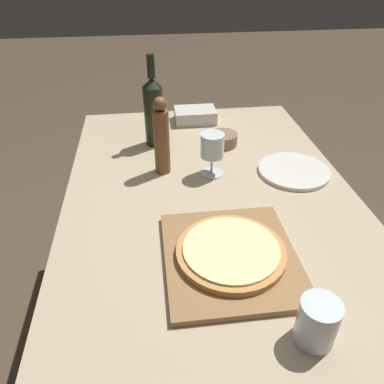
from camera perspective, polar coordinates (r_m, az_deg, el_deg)
The scene contains 11 objects.
ground_plane at distance 1.75m, azimuth 2.17°, elevation -21.50°, with size 12.00×12.00×0.00m, color #4C3D2D.
dining_table at distance 1.25m, azimuth 2.83°, elevation -4.14°, with size 0.92×1.40×0.77m.
cutting_board at distance 0.97m, azimuth 6.07°, elevation -9.81°, with size 0.33×0.37×0.02m.
pizza at distance 0.95m, azimuth 6.14°, elevation -8.94°, with size 0.28×0.28×0.02m.
wine_bottle at distance 1.44m, azimuth -5.89°, elevation 12.25°, with size 0.07×0.07×0.34m.
pepper_mill at distance 1.25m, azimuth -4.66°, elevation 8.24°, with size 0.05×0.05×0.27m.
wine_glass at distance 1.25m, azimuth 3.11°, elevation 6.84°, with size 0.08×0.08×0.15m.
small_bowl at distance 1.48m, azimuth 4.77°, elevation 8.02°, with size 0.11×0.11×0.05m.
drinking_tumbler at distance 0.82m, azimuth 18.53°, elevation -18.31°, with size 0.08×0.08×0.11m.
dinner_plate at distance 1.35m, azimuth 15.25°, elevation 3.14°, with size 0.24×0.24×0.01m.
food_container at distance 1.68m, azimuth 0.49°, elevation 11.61°, with size 0.18×0.12×0.06m.
Camera 1 is at (-0.18, -0.96, 1.45)m, focal length 35.00 mm.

